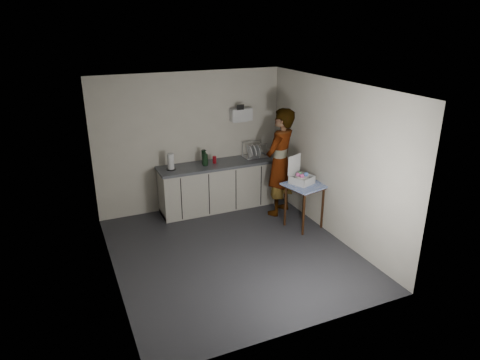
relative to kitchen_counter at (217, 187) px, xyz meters
name	(u,v)px	position (x,y,z in m)	size (l,w,h in m)	color
ground	(232,252)	(-0.40, -1.70, -0.43)	(4.00, 4.00, 0.00)	#26262B
wall_back	(191,142)	(-0.40, 0.29, 0.87)	(3.60, 0.02, 2.60)	beige
wall_right	(332,160)	(1.39, -1.70, 0.87)	(0.02, 4.00, 2.60)	beige
wall_left	(107,194)	(-2.19, -1.70, 0.87)	(0.02, 4.00, 2.60)	beige
ceiling	(231,87)	(-0.40, -1.70, 2.17)	(3.60, 4.00, 0.01)	white
kitchen_counter	(217,187)	(0.00, 0.00, 0.00)	(2.24, 0.62, 0.91)	black
wall_shelf	(241,115)	(0.60, 0.22, 1.32)	(0.42, 0.18, 0.37)	silver
side_table	(305,190)	(1.10, -1.37, 0.27)	(0.74, 0.74, 0.80)	black
standing_man	(280,162)	(0.99, -0.67, 0.58)	(0.73, 0.48, 2.01)	#B2A593
soap_bottle	(205,158)	(-0.23, -0.02, 0.63)	(0.12, 0.12, 0.30)	black
soda_can	(214,160)	(-0.03, 0.03, 0.55)	(0.07, 0.07, 0.13)	red
dark_bottle	(204,157)	(-0.23, 0.09, 0.62)	(0.08, 0.08, 0.27)	black
paper_towel	(171,162)	(-0.88, 0.00, 0.63)	(0.17, 0.17, 0.30)	black
dish_rack	(254,154)	(0.81, 0.06, 0.55)	(0.44, 0.33, 0.31)	silver
bakery_box	(301,177)	(1.06, -1.29, 0.48)	(0.45, 0.45, 0.47)	silver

